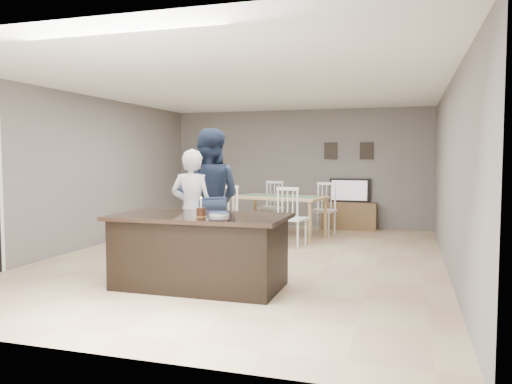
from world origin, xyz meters
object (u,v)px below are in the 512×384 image
(dining_table, at_px, (280,203))
(kitchen_island, at_px, (200,251))
(plate_stack, at_px, (219,214))
(woman, at_px, (193,210))
(man, at_px, (209,198))
(birthday_cake, at_px, (201,212))
(floor_lamp, at_px, (216,166))
(tv_console, at_px, (349,216))
(television, at_px, (350,190))

(dining_table, bearing_deg, kitchen_island, -78.83)
(kitchen_island, height_order, plate_stack, plate_stack)
(woman, bearing_deg, man, -119.87)
(kitchen_island, height_order, birthday_cake, birthday_cake)
(birthday_cake, bearing_deg, kitchen_island, 119.97)
(birthday_cake, relative_size, dining_table, 0.10)
(kitchen_island, bearing_deg, floor_lamp, 109.24)
(man, xyz_separation_m, plate_stack, (0.59, -1.11, -0.09))
(birthday_cake, bearing_deg, dining_table, 90.92)
(birthday_cake, bearing_deg, man, 108.46)
(man, bearing_deg, tv_console, -114.74)
(woman, relative_size, birthday_cake, 7.30)
(kitchen_island, xyz_separation_m, woman, (-0.46, 0.82, 0.41))
(kitchen_island, distance_m, television, 5.78)
(woman, relative_size, plate_stack, 6.89)
(kitchen_island, bearing_deg, woman, 119.19)
(television, height_order, birthday_cake, birthday_cake)
(television, relative_size, man, 0.45)
(birthday_cake, xyz_separation_m, floor_lamp, (-1.74, 4.90, 0.46))
(kitchen_island, distance_m, floor_lamp, 5.12)
(man, height_order, plate_stack, man)
(kitchen_island, bearing_deg, dining_table, 89.68)
(man, xyz_separation_m, birthday_cake, (0.42, -1.25, -0.05))
(tv_console, bearing_deg, plate_stack, -99.56)
(plate_stack, height_order, dining_table, dining_table)
(dining_table, xyz_separation_m, floor_lamp, (-1.68, 0.77, 0.73))
(television, distance_m, woman, 5.10)
(dining_table, bearing_deg, woman, -87.20)
(tv_console, bearing_deg, floor_lamp, -163.89)
(man, bearing_deg, television, -114.47)
(television, bearing_deg, woman, 71.00)
(floor_lamp, bearing_deg, dining_table, -24.64)
(tv_console, bearing_deg, man, -108.91)
(television, relative_size, dining_table, 0.40)
(woman, distance_m, birthday_cake, 1.12)
(dining_table, bearing_deg, television, 66.20)
(woman, bearing_deg, tv_console, -114.39)
(dining_table, relative_size, floor_lamp, 1.25)
(tv_console, distance_m, birthday_cake, 5.87)
(plate_stack, bearing_deg, man, 118.14)
(kitchen_island, xyz_separation_m, dining_table, (0.02, 3.98, 0.24))
(birthday_cake, distance_m, plate_stack, 0.23)
(kitchen_island, xyz_separation_m, birthday_cake, (0.09, -0.15, 0.50))
(kitchen_island, relative_size, plate_stack, 8.61)
(kitchen_island, xyz_separation_m, man, (-0.33, 1.10, 0.55))
(woman, bearing_deg, floor_lamp, -78.16)
(tv_console, relative_size, plate_stack, 4.80)
(kitchen_island, xyz_separation_m, plate_stack, (0.26, -0.00, 0.47))
(dining_table, height_order, floor_lamp, floor_lamp)
(kitchen_island, relative_size, birthday_cake, 9.13)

